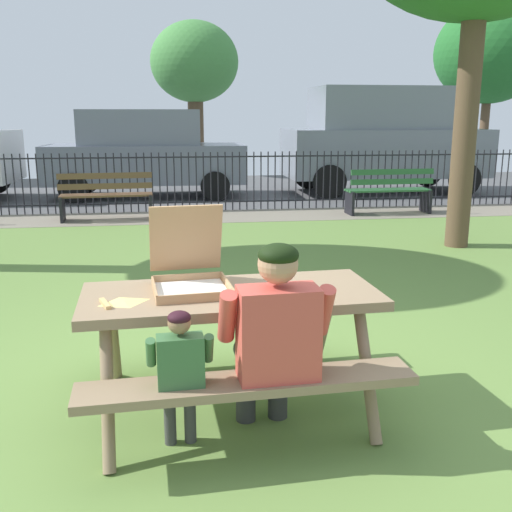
{
  "coord_description": "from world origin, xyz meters",
  "views": [
    {
      "loc": [
        -0.33,
        -3.87,
        1.82
      ],
      "look_at": [
        0.3,
        0.58,
        0.75
      ],
      "focal_mm": 41.55,
      "sensor_mm": 36.0,
      "label": 1
    }
  ],
  "objects_px": {
    "picnic_table_foreground": "(231,318)",
    "parked_car_left": "(145,152)",
    "park_bench_right": "(389,192)",
    "pizza_slice_on_table": "(120,302)",
    "child_at_table": "(180,369)",
    "parked_car_center": "(385,137)",
    "far_tree_midleft": "(195,64)",
    "far_tree_center": "(491,53)",
    "pizza_box_open": "(189,269)",
    "park_bench_center": "(106,197)",
    "adult_at_table": "(274,336)"
  },
  "relations": [
    {
      "from": "picnic_table_foreground",
      "to": "parked_car_left",
      "type": "height_order",
      "value": "parked_car_left"
    },
    {
      "from": "park_bench_right",
      "to": "pizza_slice_on_table",
      "type": "bearing_deg",
      "value": -120.71
    },
    {
      "from": "child_at_table",
      "to": "parked_car_center",
      "type": "xyz_separation_m",
      "value": [
        5.03,
        10.83,
        0.78
      ]
    },
    {
      "from": "far_tree_midleft",
      "to": "far_tree_center",
      "type": "bearing_deg",
      "value": -0.0
    },
    {
      "from": "picnic_table_foreground",
      "to": "parked_car_center",
      "type": "bearing_deg",
      "value": 65.42
    },
    {
      "from": "pizza_slice_on_table",
      "to": "parked_car_center",
      "type": "xyz_separation_m",
      "value": [
        5.36,
        10.42,
        0.53
      ]
    },
    {
      "from": "parked_car_left",
      "to": "child_at_table",
      "type": "bearing_deg",
      "value": -86.88
    },
    {
      "from": "picnic_table_foreground",
      "to": "pizza_slice_on_table",
      "type": "height_order",
      "value": "pizza_slice_on_table"
    },
    {
      "from": "far_tree_midleft",
      "to": "pizza_slice_on_table",
      "type": "bearing_deg",
      "value": -94.08
    },
    {
      "from": "pizza_slice_on_table",
      "to": "parked_car_center",
      "type": "distance_m",
      "value": 11.73
    },
    {
      "from": "pizza_box_open",
      "to": "child_at_table",
      "type": "relative_size",
      "value": 0.67
    },
    {
      "from": "child_at_table",
      "to": "parked_car_left",
      "type": "distance_m",
      "value": 10.86
    },
    {
      "from": "child_at_table",
      "to": "park_bench_center",
      "type": "relative_size",
      "value": 0.53
    },
    {
      "from": "parked_car_center",
      "to": "far_tree_midleft",
      "type": "bearing_deg",
      "value": 130.02
    },
    {
      "from": "park_bench_center",
      "to": "parked_car_center",
      "type": "xyz_separation_m",
      "value": [
        6.2,
        3.09,
        0.89
      ]
    },
    {
      "from": "adult_at_table",
      "to": "park_bench_right",
      "type": "relative_size",
      "value": 0.74
    },
    {
      "from": "parked_car_left",
      "to": "pizza_box_open",
      "type": "bearing_deg",
      "value": -86.23
    },
    {
      "from": "park_bench_center",
      "to": "adult_at_table",
      "type": "bearing_deg",
      "value": -77.72
    },
    {
      "from": "child_at_table",
      "to": "far_tree_center",
      "type": "bearing_deg",
      "value": 57.06
    },
    {
      "from": "picnic_table_foreground",
      "to": "far_tree_center",
      "type": "height_order",
      "value": "far_tree_center"
    },
    {
      "from": "pizza_slice_on_table",
      "to": "park_bench_right",
      "type": "distance_m",
      "value": 8.54
    },
    {
      "from": "pizza_box_open",
      "to": "far_tree_center",
      "type": "height_order",
      "value": "far_tree_center"
    },
    {
      "from": "park_bench_center",
      "to": "pizza_box_open",
      "type": "bearing_deg",
      "value": -80.02
    },
    {
      "from": "park_bench_right",
      "to": "far_tree_center",
      "type": "bearing_deg",
      "value": 52.44
    },
    {
      "from": "parked_car_center",
      "to": "far_tree_midleft",
      "type": "distance_m",
      "value": 6.91
    },
    {
      "from": "park_bench_right",
      "to": "far_tree_midleft",
      "type": "relative_size",
      "value": 0.35
    },
    {
      "from": "pizza_box_open",
      "to": "far_tree_center",
      "type": "relative_size",
      "value": 0.11
    },
    {
      "from": "child_at_table",
      "to": "park_bench_center",
      "type": "height_order",
      "value": "child_at_table"
    },
    {
      "from": "pizza_slice_on_table",
      "to": "far_tree_midleft",
      "type": "relative_size",
      "value": 0.06
    },
    {
      "from": "pizza_box_open",
      "to": "child_at_table",
      "type": "bearing_deg",
      "value": -96.77
    },
    {
      "from": "park_bench_center",
      "to": "park_bench_right",
      "type": "height_order",
      "value": "same"
    },
    {
      "from": "adult_at_table",
      "to": "parked_car_center",
      "type": "height_order",
      "value": "parked_car_center"
    },
    {
      "from": "far_tree_center",
      "to": "far_tree_midleft",
      "type": "bearing_deg",
      "value": 180.0
    },
    {
      "from": "picnic_table_foreground",
      "to": "park_bench_center",
      "type": "bearing_deg",
      "value": 101.7
    },
    {
      "from": "child_at_table",
      "to": "far_tree_center",
      "type": "height_order",
      "value": "far_tree_center"
    },
    {
      "from": "park_bench_center",
      "to": "parked_car_left",
      "type": "bearing_deg",
      "value": 79.46
    },
    {
      "from": "pizza_box_open",
      "to": "parked_car_center",
      "type": "relative_size",
      "value": 0.12
    },
    {
      "from": "pizza_slice_on_table",
      "to": "park_bench_right",
      "type": "xyz_separation_m",
      "value": [
        4.36,
        7.33,
        -0.36
      ]
    },
    {
      "from": "parked_car_left",
      "to": "far_tree_center",
      "type": "relative_size",
      "value": 0.82
    },
    {
      "from": "parked_car_center",
      "to": "far_tree_center",
      "type": "bearing_deg",
      "value": 43.86
    },
    {
      "from": "child_at_table",
      "to": "far_tree_midleft",
      "type": "relative_size",
      "value": 0.19
    },
    {
      "from": "park_bench_right",
      "to": "far_tree_midleft",
      "type": "distance_m",
      "value": 9.25
    },
    {
      "from": "pizza_slice_on_table",
      "to": "far_tree_midleft",
      "type": "xyz_separation_m",
      "value": [
        1.1,
        15.49,
        2.54
      ]
    },
    {
      "from": "parked_car_left",
      "to": "far_tree_midleft",
      "type": "height_order",
      "value": "far_tree_midleft"
    },
    {
      "from": "pizza_slice_on_table",
      "to": "adult_at_table",
      "type": "relative_size",
      "value": 0.23
    },
    {
      "from": "parked_car_center",
      "to": "picnic_table_foreground",
      "type": "bearing_deg",
      "value": -114.58
    },
    {
      "from": "picnic_table_foreground",
      "to": "pizza_slice_on_table",
      "type": "bearing_deg",
      "value": -168.05
    },
    {
      "from": "pizza_box_open",
      "to": "parked_car_left",
      "type": "height_order",
      "value": "parked_car_left"
    },
    {
      "from": "pizza_box_open",
      "to": "child_at_table",
      "type": "distance_m",
      "value": 0.77
    },
    {
      "from": "parked_car_left",
      "to": "parked_car_center",
      "type": "relative_size",
      "value": 0.94
    }
  ]
}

